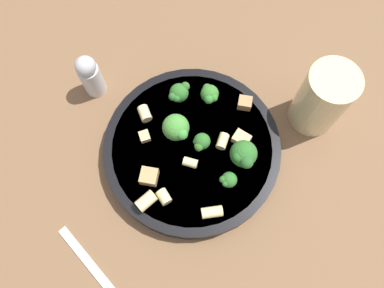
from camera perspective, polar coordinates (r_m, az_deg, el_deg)
name	(u,v)px	position (r m, az deg, el deg)	size (l,w,h in m)	color
ground_plane	(192,152)	(0.58, 0.00, -1.29)	(2.00, 2.00, 0.00)	brown
pasta_bowl	(192,149)	(0.56, 0.00, -0.74)	(0.26, 0.26, 0.03)	black
broccoli_floret_0	(179,93)	(0.56, -2.03, 7.76)	(0.03, 0.03, 0.04)	#93B766
broccoli_floret_1	(243,155)	(0.53, 7.84, -1.63)	(0.04, 0.04, 0.04)	#9EC175
broccoli_floret_2	(228,180)	(0.52, 5.57, -5.50)	(0.03, 0.02, 0.03)	#93B766
broccoli_floret_3	(201,144)	(0.54, 1.45, 0.01)	(0.03, 0.02, 0.03)	#84AD60
broccoli_floret_4	(210,94)	(0.56, 2.70, 7.58)	(0.03, 0.03, 0.04)	#84AD60
broccoli_floret_5	(176,128)	(0.54, -2.42, 2.52)	(0.04, 0.04, 0.04)	#84AD60
rigatoni_0	(164,197)	(0.53, -4.30, -8.02)	(0.02, 0.02, 0.02)	beige
rigatoni_1	(190,163)	(0.54, -0.27, -2.84)	(0.01, 0.01, 0.02)	beige
rigatoni_2	(212,212)	(0.52, 3.07, -10.32)	(0.02, 0.02, 0.03)	beige
rigatoni_3	(223,142)	(0.55, 4.70, 0.33)	(0.01, 0.01, 0.02)	beige
rigatoni_4	(146,201)	(0.53, -7.00, -8.61)	(0.02, 0.02, 0.03)	beige
rigatoni_5	(145,114)	(0.57, -7.22, 4.62)	(0.02, 0.02, 0.02)	beige
chicken_chunk_0	(241,137)	(0.56, 7.48, 1.08)	(0.02, 0.02, 0.02)	tan
chicken_chunk_1	(145,136)	(0.56, -7.23, 1.16)	(0.02, 0.01, 0.01)	tan
chicken_chunk_2	(149,177)	(0.53, -6.55, -4.95)	(0.02, 0.02, 0.02)	tan
chicken_chunk_3	(245,103)	(0.58, 8.05, 6.21)	(0.02, 0.02, 0.02)	#A87A4C
drinking_glass	(320,102)	(0.59, 18.98, 6.13)	(0.07, 0.07, 0.12)	beige
pepper_shaker	(90,75)	(0.61, -15.27, 10.05)	(0.03, 0.03, 0.09)	silver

